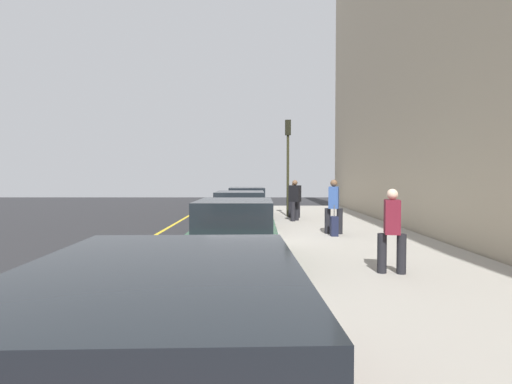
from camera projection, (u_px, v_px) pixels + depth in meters
name	position (u px, v px, depth m)	size (l,w,h in m)	color
ground_plane	(248.00, 241.00, 13.53)	(56.00, 56.00, 0.00)	#28282B
sidewalk	(352.00, 238.00, 13.52)	(28.00, 4.60, 0.15)	#A39E93
lane_stripe_centre	(146.00, 240.00, 13.54)	(28.00, 0.14, 0.01)	gold
snow_bank_curb	(271.00, 241.00, 12.76)	(4.87, 0.56, 0.22)	white
parked_car_red	(168.00, 377.00, 2.70)	(4.84, 2.03, 1.51)	black
parked_car_green	(235.00, 234.00, 9.44)	(4.39, 1.93, 1.51)	black
parked_car_black	(240.00, 213.00, 14.77)	(4.35, 1.90, 1.51)	black
parked_car_navy	(247.00, 204.00, 20.03)	(4.61, 2.00, 1.51)	black
pedestrian_burgundy_coat	(392.00, 228.00, 8.26)	(0.49, 0.53, 1.63)	black
pedestrian_grey_coat	(294.00, 199.00, 19.50)	(0.46, 0.53, 1.62)	black
pedestrian_black_coat	(295.00, 199.00, 18.08)	(0.52, 0.55, 1.72)	black
pedestrian_blue_coat	(334.00, 205.00, 13.99)	(0.54, 0.57, 1.77)	black
traffic_light_pole	(288.00, 152.00, 19.99)	(0.35, 0.26, 4.49)	#2D2D19
rolling_suitcase	(334.00, 226.00, 13.49)	(0.34, 0.22, 0.97)	#191E38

